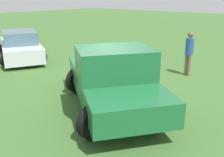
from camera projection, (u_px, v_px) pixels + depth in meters
The scene contains 4 objects.
ground_plane at pixel (107, 93), 8.72m from camera, with size 80.00×80.00×0.00m, color #3D662D.
pickup_truck at pixel (113, 78), 7.18m from camera, with size 4.36×5.04×1.84m.
sedan_near at pixel (20, 46), 13.09m from camera, with size 3.60×4.95×1.45m.
person_bystander at pixel (189, 51), 10.30m from camera, with size 0.43×0.43×1.79m.
Camera 1 is at (6.04, 5.45, 3.19)m, focal length 41.17 mm.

